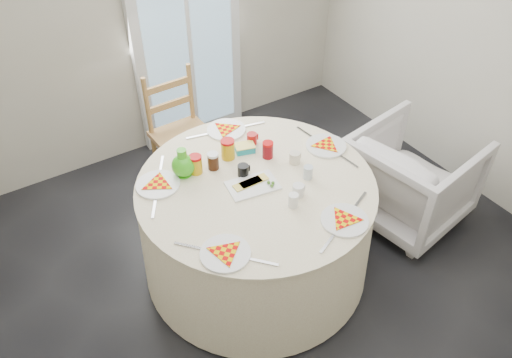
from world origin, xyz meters
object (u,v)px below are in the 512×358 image
wooden_chair (184,137)px  armchair (412,176)px  table (256,227)px  green_pitcher (183,162)px

wooden_chair → armchair: (1.27, -1.27, -0.08)m
table → armchair: armchair is taller
armchair → table: bearing=71.9°
table → wooden_chair: 1.08m
armchair → green_pitcher: green_pitcher is taller
armchair → green_pitcher: size_ratio=4.29×
wooden_chair → armchair: wooden_chair is taller
table → wooden_chair: bearing=90.1°
table → green_pitcher: size_ratio=8.10×
green_pitcher → wooden_chair: bearing=53.2°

